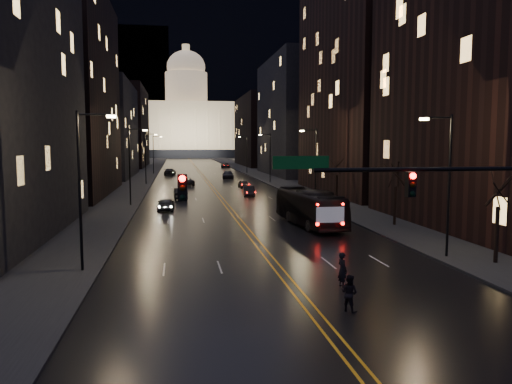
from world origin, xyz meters
name	(u,v)px	position (x,y,z in m)	size (l,w,h in m)	color
ground	(324,326)	(0.00, 0.00, 0.00)	(900.00, 900.00, 0.00)	black
road	(196,168)	(0.00, 130.00, 0.01)	(20.00, 320.00, 0.02)	black
sidewalk_left	(148,168)	(-14.00, 130.00, 0.08)	(8.00, 320.00, 0.16)	black
sidewalk_right	(243,167)	(14.00, 130.00, 0.08)	(8.00, 320.00, 0.16)	black
center_line	(196,168)	(0.00, 130.00, 0.03)	(0.62, 320.00, 0.01)	orange
building_left_mid	(62,94)	(-21.00, 54.00, 14.00)	(12.00, 30.00, 28.00)	black
building_left_far	(103,130)	(-21.00, 92.00, 10.00)	(12.00, 34.00, 20.00)	black
building_left_dist	(126,128)	(-21.00, 140.00, 12.00)	(12.00, 40.00, 24.00)	black
building_right_near	(499,86)	(21.00, 20.00, 12.00)	(12.00, 26.00, 24.00)	black
building_right_tall	(366,60)	(21.00, 50.00, 19.00)	(12.00, 30.00, 38.00)	black
building_right_mid	(296,117)	(21.00, 92.00, 13.00)	(12.00, 34.00, 26.00)	black
building_right_dist	(260,131)	(21.00, 140.00, 11.00)	(12.00, 40.00, 22.00)	black
mountain_ridge	(234,70)	(40.00, 380.00, 65.00)	(520.00, 60.00, 130.00)	black
capitol	(187,124)	(0.00, 250.00, 17.15)	(90.00, 50.00, 58.50)	black
traffic_signal	(466,196)	(5.91, 0.00, 5.10)	(17.29, 0.45, 7.00)	black
streetlamp_right_near	(447,178)	(10.81, 10.00, 5.08)	(2.13, 0.25, 9.00)	black
streetlamp_left_near	(83,182)	(-10.81, 10.00, 5.08)	(2.13, 0.25, 9.00)	black
streetlamp_right_mid	(314,161)	(10.81, 40.00, 5.08)	(2.13, 0.25, 9.00)	black
streetlamp_left_mid	(131,162)	(-10.81, 40.00, 5.08)	(2.13, 0.25, 9.00)	black
streetlamp_right_far	(269,155)	(10.81, 70.00, 5.08)	(2.13, 0.25, 9.00)	black
streetlamp_left_far	(147,156)	(-10.81, 70.00, 5.08)	(2.13, 0.25, 9.00)	black
streetlamp_right_dist	(246,152)	(10.81, 100.00, 5.08)	(2.13, 0.25, 9.00)	black
streetlamp_left_dist	(154,152)	(-10.81, 100.00, 5.08)	(2.13, 0.25, 9.00)	black
tree_right_near	(499,189)	(13.00, 8.00, 4.53)	(2.40, 2.40, 6.65)	black
tree_right_mid	(396,175)	(13.00, 22.00, 4.53)	(2.40, 2.40, 6.65)	black
tree_right_far	(337,166)	(13.00, 38.00, 4.53)	(2.40, 2.40, 6.65)	black
bus	(310,208)	(5.82, 23.71, 1.58)	(2.66, 11.35, 3.16)	black
oncoming_car_a	(166,204)	(-6.92, 35.43, 0.73)	(1.72, 4.28, 1.46)	black
oncoming_car_b	(181,194)	(-5.25, 46.11, 0.76)	(1.60, 4.60, 1.52)	black
oncoming_car_c	(186,181)	(-4.11, 67.73, 0.69)	(2.30, 4.99, 1.39)	black
oncoming_car_d	(170,172)	(-7.23, 95.82, 0.78)	(2.18, 5.37, 1.56)	black
receding_car_a	(249,191)	(3.97, 48.34, 0.70)	(1.49, 4.27, 1.41)	black
receding_car_b	(244,184)	(4.98, 60.89, 0.64)	(1.51, 3.76, 1.28)	black
receding_car_c	(228,175)	(4.59, 82.12, 0.80)	(2.24, 5.50, 1.60)	black
receding_car_d	(225,165)	(8.50, 127.70, 0.72)	(2.38, 5.16, 1.43)	black
pedestrian_a	(342,270)	(2.46, 5.00, 0.89)	(0.65, 0.43, 1.78)	black
pedestrian_b	(349,293)	(1.57, 1.49, 0.81)	(0.79, 0.43, 1.62)	black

